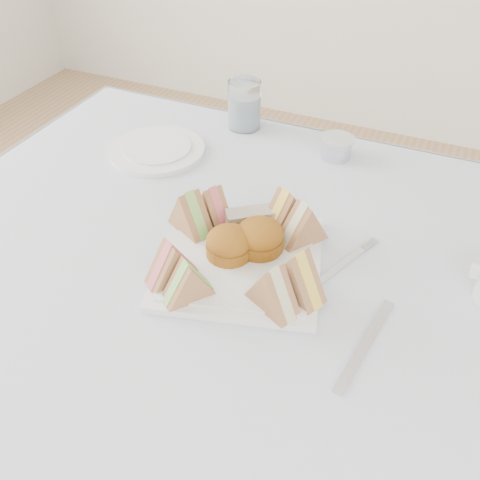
% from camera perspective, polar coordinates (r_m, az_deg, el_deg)
% --- Properties ---
extents(table, '(0.90, 0.90, 0.74)m').
position_cam_1_polar(table, '(1.15, -4.51, -16.42)').
color(table, brown).
rests_on(table, floor).
extents(tablecloth, '(1.02, 1.02, 0.01)m').
position_cam_1_polar(tablecloth, '(0.86, -5.75, -2.50)').
color(tablecloth, silver).
rests_on(tablecloth, table).
extents(serving_plate, '(0.31, 0.31, 0.01)m').
position_cam_1_polar(serving_plate, '(0.85, -0.00, -2.28)').
color(serving_plate, silver).
rests_on(serving_plate, tablecloth).
extents(sandwich_fl_a, '(0.08, 0.09, 0.07)m').
position_cam_1_polar(sandwich_fl_a, '(0.79, -7.33, -2.24)').
color(sandwich_fl_a, '#A27049').
rests_on(sandwich_fl_a, serving_plate).
extents(sandwich_fl_b, '(0.08, 0.08, 0.07)m').
position_cam_1_polar(sandwich_fl_b, '(0.77, -5.60, -4.20)').
color(sandwich_fl_b, '#A27049').
rests_on(sandwich_fl_b, serving_plate).
extents(sandwich_fr_a, '(0.10, 0.07, 0.08)m').
position_cam_1_polar(sandwich_fr_a, '(0.77, 6.15, -3.51)').
color(sandwich_fr_a, '#A27049').
rests_on(sandwich_fr_a, serving_plate).
extents(sandwich_fr_b, '(0.09, 0.07, 0.07)m').
position_cam_1_polar(sandwich_fr_b, '(0.75, 3.51, -5.05)').
color(sandwich_fr_b, '#A27049').
rests_on(sandwich_fr_b, serving_plate).
extents(sandwich_bl_a, '(0.09, 0.08, 0.08)m').
position_cam_1_polar(sandwich_bl_a, '(0.88, -5.35, 3.11)').
color(sandwich_bl_a, '#A27049').
rests_on(sandwich_bl_a, serving_plate).
extents(sandwich_bl_b, '(0.08, 0.07, 0.07)m').
position_cam_1_polar(sandwich_bl_b, '(0.90, -2.90, 3.90)').
color(sandwich_bl_b, '#A27049').
rests_on(sandwich_bl_b, serving_plate).
extents(sandwich_br_a, '(0.08, 0.09, 0.07)m').
position_cam_1_polar(sandwich_br_a, '(0.86, 6.74, 1.90)').
color(sandwich_br_a, '#A27049').
rests_on(sandwich_br_a, serving_plate).
extents(sandwich_br_b, '(0.07, 0.09, 0.07)m').
position_cam_1_polar(sandwich_br_b, '(0.89, 4.82, 3.35)').
color(sandwich_br_b, '#A27049').
rests_on(sandwich_br_b, serving_plate).
extents(scone_left, '(0.09, 0.09, 0.05)m').
position_cam_1_polar(scone_left, '(0.83, -1.18, -0.38)').
color(scone_left, '#8F4813').
rests_on(scone_left, serving_plate).
extents(scone_right, '(0.11, 0.11, 0.05)m').
position_cam_1_polar(scone_right, '(0.85, 2.10, 0.34)').
color(scone_right, '#8F4813').
rests_on(scone_right, serving_plate).
extents(pastry_slice, '(0.08, 0.07, 0.04)m').
position_cam_1_polar(pastry_slice, '(0.89, 1.06, 2.14)').
color(pastry_slice, '#D2CA88').
rests_on(pastry_slice, serving_plate).
extents(side_plate, '(0.21, 0.21, 0.01)m').
position_cam_1_polar(side_plate, '(1.14, -8.83, 9.46)').
color(side_plate, silver).
rests_on(side_plate, tablecloth).
extents(water_glass, '(0.08, 0.08, 0.11)m').
position_cam_1_polar(water_glass, '(1.21, 0.47, 14.24)').
color(water_glass, white).
rests_on(water_glass, tablecloth).
extents(tea_strainer, '(0.09, 0.09, 0.04)m').
position_cam_1_polar(tea_strainer, '(1.13, 10.24, 9.60)').
color(tea_strainer, silver).
rests_on(tea_strainer, tablecloth).
extents(knife, '(0.04, 0.18, 0.00)m').
position_cam_1_polar(knife, '(0.76, 13.23, -10.80)').
color(knife, silver).
rests_on(knife, tablecloth).
extents(fork, '(0.08, 0.18, 0.00)m').
position_cam_1_polar(fork, '(0.84, 9.23, -3.89)').
color(fork, silver).
rests_on(fork, tablecloth).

